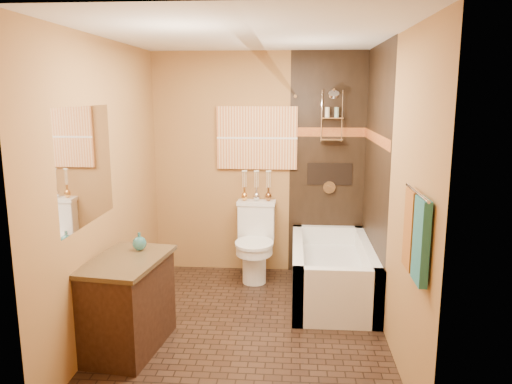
# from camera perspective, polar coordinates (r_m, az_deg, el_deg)

# --- Properties ---
(floor) EXTENTS (3.00, 3.00, 0.00)m
(floor) POSITION_cam_1_polar(r_m,az_deg,el_deg) (4.60, -1.06, -15.15)
(floor) COLOR black
(floor) RESTS_ON ground
(wall_left) EXTENTS (0.02, 3.00, 2.50)m
(wall_left) POSITION_cam_1_polar(r_m,az_deg,el_deg) (4.47, -16.62, 0.52)
(wall_left) COLOR #9E723D
(wall_left) RESTS_ON floor
(wall_right) EXTENTS (0.02, 3.00, 2.50)m
(wall_right) POSITION_cam_1_polar(r_m,az_deg,el_deg) (4.25, 15.18, 0.07)
(wall_right) COLOR #9E723D
(wall_right) RESTS_ON floor
(wall_back) EXTENTS (2.40, 0.02, 2.50)m
(wall_back) POSITION_cam_1_polar(r_m,az_deg,el_deg) (5.67, 0.32, 3.20)
(wall_back) COLOR #9E723D
(wall_back) RESTS_ON floor
(wall_front) EXTENTS (2.40, 0.02, 2.50)m
(wall_front) POSITION_cam_1_polar(r_m,az_deg,el_deg) (2.75, -4.11, -5.63)
(wall_front) COLOR #9E723D
(wall_front) RESTS_ON floor
(ceiling) EXTENTS (3.00, 3.00, 0.00)m
(ceiling) POSITION_cam_1_polar(r_m,az_deg,el_deg) (4.14, -1.19, 17.54)
(ceiling) COLOR silver
(ceiling) RESTS_ON wall_back
(alcove_tile_back) EXTENTS (0.85, 0.01, 2.50)m
(alcove_tile_back) POSITION_cam_1_polar(r_m,az_deg,el_deg) (5.66, 8.17, 3.06)
(alcove_tile_back) COLOR black
(alcove_tile_back) RESTS_ON wall_back
(alcove_tile_right) EXTENTS (0.01, 1.50, 2.50)m
(alcove_tile_right) POSITION_cam_1_polar(r_m,az_deg,el_deg) (4.98, 13.47, 1.75)
(alcove_tile_right) COLOR black
(alcove_tile_right) RESTS_ON wall_right
(mosaic_band_back) EXTENTS (0.85, 0.01, 0.10)m
(mosaic_band_back) POSITION_cam_1_polar(r_m,az_deg,el_deg) (5.61, 8.29, 6.79)
(mosaic_band_back) COLOR #97381B
(mosaic_band_back) RESTS_ON alcove_tile_back
(mosaic_band_right) EXTENTS (0.01, 1.50, 0.10)m
(mosaic_band_right) POSITION_cam_1_polar(r_m,az_deg,el_deg) (4.93, 13.55, 5.99)
(mosaic_band_right) COLOR #97381B
(mosaic_band_right) RESTS_ON alcove_tile_right
(alcove_niche) EXTENTS (0.50, 0.01, 0.25)m
(alcove_niche) POSITION_cam_1_polar(r_m,az_deg,el_deg) (5.67, 8.40, 2.05)
(alcove_niche) COLOR black
(alcove_niche) RESTS_ON alcove_tile_back
(shower_fixtures) EXTENTS (0.24, 0.33, 1.16)m
(shower_fixtures) POSITION_cam_1_polar(r_m,az_deg,el_deg) (5.51, 8.63, 7.18)
(shower_fixtures) COLOR silver
(shower_fixtures) RESTS_ON floor
(curtain_rod) EXTENTS (0.03, 1.55, 0.03)m
(curtain_rod) POSITION_cam_1_polar(r_m,az_deg,el_deg) (4.85, 4.50, 10.92)
(curtain_rod) COLOR silver
(curtain_rod) RESTS_ON wall_back
(towel_bar) EXTENTS (0.02, 0.55, 0.02)m
(towel_bar) POSITION_cam_1_polar(r_m,az_deg,el_deg) (3.20, 17.93, -0.05)
(towel_bar) COLOR silver
(towel_bar) RESTS_ON wall_right
(towel_teal) EXTENTS (0.05, 0.22, 0.52)m
(towel_teal) POSITION_cam_1_polar(r_m,az_deg,el_deg) (3.14, 18.35, -5.36)
(towel_teal) COLOR #216A70
(towel_teal) RESTS_ON towel_bar
(towel_rust) EXTENTS (0.05, 0.22, 0.52)m
(towel_rust) POSITION_cam_1_polar(r_m,az_deg,el_deg) (3.38, 17.31, -4.11)
(towel_rust) COLOR #945E1A
(towel_rust) RESTS_ON towel_bar
(sunset_painting) EXTENTS (0.90, 0.04, 0.70)m
(sunset_painting) POSITION_cam_1_polar(r_m,az_deg,el_deg) (5.61, 0.12, 6.20)
(sunset_painting) COLOR #D06431
(sunset_painting) RESTS_ON wall_back
(vanity_mirror) EXTENTS (0.01, 1.00, 0.90)m
(vanity_mirror) POSITION_cam_1_polar(r_m,az_deg,el_deg) (4.03, -18.82, 2.87)
(vanity_mirror) COLOR white
(vanity_mirror) RESTS_ON wall_left
(bathtub) EXTENTS (0.80, 1.50, 0.55)m
(bathtub) POSITION_cam_1_polar(r_m,az_deg,el_deg) (5.20, 8.66, -9.43)
(bathtub) COLOR white
(bathtub) RESTS_ON floor
(toilet) EXTENTS (0.44, 0.64, 0.85)m
(toilet) POSITION_cam_1_polar(r_m,az_deg,el_deg) (5.56, -0.10, -5.66)
(toilet) COLOR white
(toilet) RESTS_ON floor
(vanity) EXTENTS (0.63, 0.92, 0.76)m
(vanity) POSITION_cam_1_polar(r_m,az_deg,el_deg) (4.24, -14.49, -12.24)
(vanity) COLOR black
(vanity) RESTS_ON floor
(teal_bottle) EXTENTS (0.13, 0.13, 0.18)m
(teal_bottle) POSITION_cam_1_polar(r_m,az_deg,el_deg) (4.27, -13.19, -5.52)
(teal_bottle) COLOR #28777A
(teal_bottle) RESTS_ON vanity
(bud_vases) EXTENTS (0.34, 0.07, 0.34)m
(bud_vases) POSITION_cam_1_polar(r_m,az_deg,el_deg) (5.60, 0.05, 0.82)
(bud_vases) COLOR gold
(bud_vases) RESTS_ON toilet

